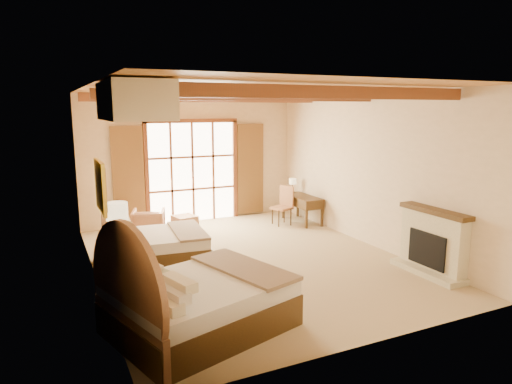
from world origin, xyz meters
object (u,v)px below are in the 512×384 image
bed_near (189,300)px  bed_far (147,245)px  desk (302,208)px  nightstand (117,272)px  armchair (149,223)px

bed_near → bed_far: bearing=71.8°
bed_near → desk: bearing=28.5°
bed_near → nightstand: size_ratio=4.64×
desk → armchair: bearing=175.7°
bed_near → desk: size_ratio=2.08×
bed_near → bed_far: (0.07, 2.85, -0.06)m
armchair → desk: bearing=-166.3°
bed_far → nightstand: bed_far is taller
nightstand → desk: 5.52m
bed_far → armchair: bearing=82.3°
bed_far → desk: bed_far is taller
bed_far → desk: size_ratio=1.59×
bed_near → bed_far: size_ratio=1.31×
bed_near → desk: bed_near is taller
nightstand → armchair: size_ratio=0.79×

